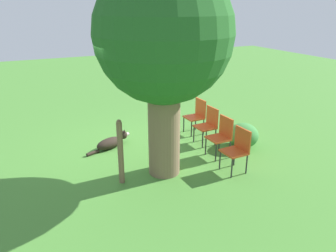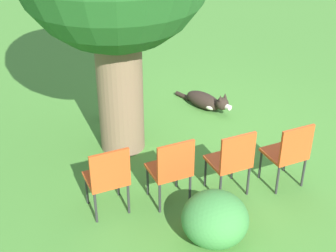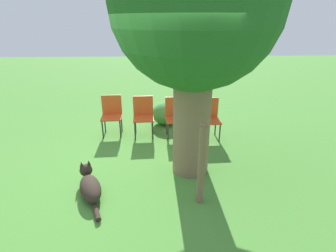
{
  "view_description": "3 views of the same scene",
  "coord_description": "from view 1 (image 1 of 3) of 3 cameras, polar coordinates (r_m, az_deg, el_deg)",
  "views": [
    {
      "loc": [
        2.37,
        6.15,
        3.13
      ],
      "look_at": [
        -0.04,
        1.03,
        1.01
      ],
      "focal_mm": 35.0,
      "sensor_mm": 36.0,
      "label": 1
    },
    {
      "loc": [
        -5.45,
        2.39,
        3.49
      ],
      "look_at": [
        -0.58,
        0.45,
        0.52
      ],
      "focal_mm": 50.0,
      "sensor_mm": 36.0,
      "label": 2
    },
    {
      "loc": [
        3.93,
        0.34,
        2.44
      ],
      "look_at": [
        -0.64,
        0.54,
        0.57
      ],
      "focal_mm": 28.0,
      "sensor_mm": 36.0,
      "label": 3
    }
  ],
  "objects": [
    {
      "name": "red_chair_1",
      "position": [
        7.72,
        6.99,
        0.47
      ],
      "size": [
        0.44,
        0.46,
        0.87
      ],
      "rotation": [
        0.0,
        0.0,
        0.04
      ],
      "color": "#D14C1E",
      "rests_on": "ground_plane"
    },
    {
      "name": "dog",
      "position": [
        7.67,
        -9.72,
        -2.76
      ],
      "size": [
        1.13,
        0.54,
        0.37
      ],
      "rotation": [
        0.0,
        0.0,
        3.51
      ],
      "color": "#2D231C",
      "rests_on": "ground_plane"
    },
    {
      "name": "oak_tree",
      "position": [
        5.79,
        -0.75,
        14.98
      ],
      "size": [
        2.44,
        2.44,
        3.86
      ],
      "color": "#7A6047",
      "rests_on": "ground_plane"
    },
    {
      "name": "ground_plane",
      "position": [
        7.29,
        -3.71,
        -4.91
      ],
      "size": [
        30.0,
        30.0,
        0.0
      ],
      "primitive_type": "plane",
      "color": "#478433"
    },
    {
      "name": "red_chair_2",
      "position": [
        7.11,
        9.3,
        -1.43
      ],
      "size": [
        0.44,
        0.46,
        0.87
      ],
      "rotation": [
        0.0,
        0.0,
        0.04
      ],
      "color": "#D14C1E",
      "rests_on": "ground_plane"
    },
    {
      "name": "fence_post",
      "position": [
        5.98,
        -8.27,
        -4.45
      ],
      "size": [
        0.1,
        0.1,
        1.24
      ],
      "color": "brown",
      "rests_on": "ground_plane"
    },
    {
      "name": "low_shrub",
      "position": [
        7.74,
        12.94,
        -1.59
      ],
      "size": [
        0.7,
        0.7,
        0.56
      ],
      "color": "#3D843D",
      "rests_on": "ground_plane"
    },
    {
      "name": "red_chair_0",
      "position": [
        8.34,
        5.02,
        2.09
      ],
      "size": [
        0.44,
        0.46,
        0.87
      ],
      "rotation": [
        0.0,
        0.0,
        0.04
      ],
      "color": "#D14C1E",
      "rests_on": "ground_plane"
    },
    {
      "name": "red_chair_3",
      "position": [
        6.53,
        12.03,
        -3.67
      ],
      "size": [
        0.44,
        0.46,
        0.87
      ],
      "rotation": [
        0.0,
        0.0,
        0.04
      ],
      "color": "#D14C1E",
      "rests_on": "ground_plane"
    }
  ]
}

